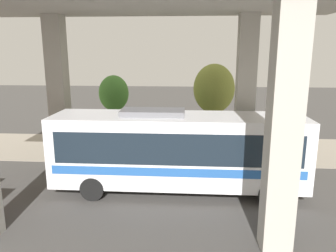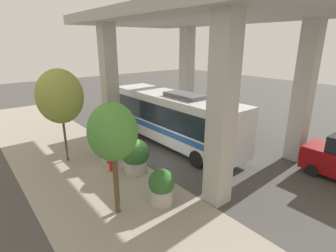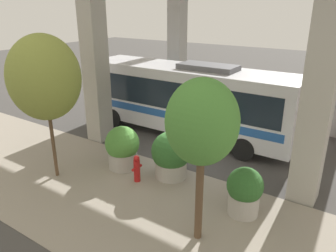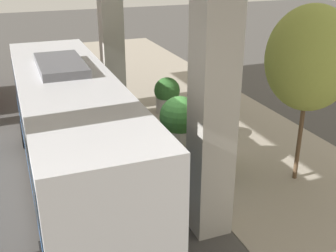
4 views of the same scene
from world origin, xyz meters
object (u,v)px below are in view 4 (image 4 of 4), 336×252
object	(u,v)px
planter_back	(180,121)
street_tree_near	(213,34)
planter_middle	(167,95)
fire_hydrant	(215,135)
planter_front	(216,141)
bus	(71,127)
street_tree_far	(310,59)

from	to	relation	value
planter_back	street_tree_near	size ratio (longest dim) A/B	0.40
planter_middle	street_tree_near	world-z (taller)	street_tree_near
fire_hydrant	planter_front	size ratio (longest dim) A/B	0.61
bus	planter_back	world-z (taller)	bus
planter_back	street_tree_near	world-z (taller)	street_tree_near
street_tree_near	planter_middle	bearing A→B (deg)	-19.86
planter_front	street_tree_near	bearing A→B (deg)	-114.26
fire_hydrant	street_tree_far	xyz separation A→B (m)	(-1.38, 2.85, 3.30)
planter_front	bus	bearing A→B (deg)	-3.31
street_tree_far	planter_front	bearing A→B (deg)	-40.86
planter_middle	street_tree_far	world-z (taller)	street_tree_far
street_tree_far	fire_hydrant	bearing A→B (deg)	-64.19
planter_front	street_tree_near	xyz separation A→B (m)	(-2.06, -4.58, 2.58)
planter_back	street_tree_far	size ratio (longest dim) A/B	0.34
bus	planter_front	world-z (taller)	bus
planter_middle	street_tree_near	xyz separation A→B (m)	(-1.78, 0.64, 2.64)
planter_front	planter_middle	size ratio (longest dim) A/B	1.10
planter_front	planter_back	world-z (taller)	planter_back
fire_hydrant	street_tree_near	xyz separation A→B (m)	(-1.50, -3.40, 2.92)
planter_front	planter_back	distance (m)	2.07
fire_hydrant	street_tree_near	size ratio (longest dim) A/B	0.23
fire_hydrant	planter_front	xyz separation A→B (m)	(0.56, 1.17, 0.34)
street_tree_near	street_tree_far	world-z (taller)	street_tree_far
planter_middle	planter_back	bearing A→B (deg)	77.17
fire_hydrant	street_tree_near	distance (m)	4.73
bus	planter_front	bearing A→B (deg)	176.69
planter_front	planter_back	bearing A→B (deg)	-77.69
bus	planter_front	distance (m)	4.69
street_tree_near	planter_back	bearing A→B (deg)	45.55
street_tree_near	street_tree_far	bearing A→B (deg)	88.93
fire_hydrant	street_tree_near	bearing A→B (deg)	-113.74
bus	street_tree_near	xyz separation A→B (m)	(-6.61, -4.31, 1.48)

